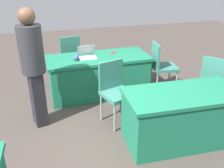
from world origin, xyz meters
name	(u,v)px	position (x,y,z in m)	size (l,w,h in m)	color
ground_plane	(104,143)	(0.00, 0.00, 0.00)	(14.40, 14.40, 0.00)	#4C423D
table_foreground	(99,75)	(-0.30, -1.54, 0.38)	(1.89, 0.84, 0.75)	#1E7A56
table_mid_right	(181,117)	(-1.05, 0.20, 0.38)	(1.60, 0.83, 0.75)	#1E7A56
chair_near_front	(69,54)	(0.14, -2.39, 0.57)	(0.51, 0.51, 0.97)	#9E9993
chair_tucked_right	(215,80)	(-2.00, -0.39, 0.56)	(0.62, 0.62, 0.97)	#9E9993
chair_aisle	(161,64)	(-1.48, -1.30, 0.57)	(0.50, 0.50, 0.98)	#9E9993
chair_by_pillar	(115,88)	(-0.33, -0.54, 0.56)	(0.55, 0.55, 0.97)	#9E9993
person_presenter	(33,64)	(0.83, -0.79, 1.00)	(0.41, 0.41, 1.78)	#26262D
laptop_silver	(87,55)	(-0.10, -1.55, 0.79)	(0.32, 0.30, 0.21)	silver
yarn_ball	(76,58)	(0.12, -1.44, 0.80)	(0.11, 0.11, 0.11)	#3F5999
scissors_red	(113,53)	(-0.63, -1.67, 0.76)	(0.18, 0.04, 0.01)	red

